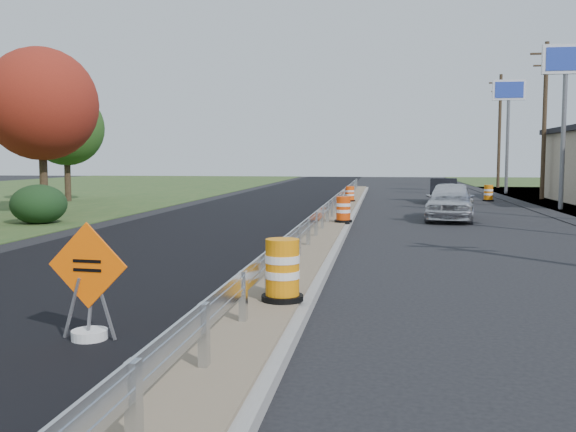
# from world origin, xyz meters

# --- Properties ---
(ground) EXTENTS (140.00, 140.00, 0.00)m
(ground) POSITION_xyz_m (0.00, 0.00, 0.00)
(ground) COLOR black
(ground) RESTS_ON ground
(milled_overlay) EXTENTS (7.20, 120.00, 0.01)m
(milled_overlay) POSITION_xyz_m (-4.40, 10.00, 0.01)
(milled_overlay) COLOR black
(milled_overlay) RESTS_ON ground
(median) EXTENTS (1.60, 55.00, 0.23)m
(median) POSITION_xyz_m (0.00, 8.00, 0.11)
(median) COLOR gray
(median) RESTS_ON ground
(guardrail) EXTENTS (0.10, 46.15, 0.72)m
(guardrail) POSITION_xyz_m (0.00, 9.00, 0.73)
(guardrail) COLOR silver
(guardrail) RESTS_ON median
(pylon_sign_mid) EXTENTS (2.20, 0.30, 7.90)m
(pylon_sign_mid) POSITION_xyz_m (10.50, 16.00, 6.48)
(pylon_sign_mid) COLOR slate
(pylon_sign_mid) RESTS_ON ground
(pylon_sign_north) EXTENTS (2.20, 0.30, 7.90)m
(pylon_sign_north) POSITION_xyz_m (10.50, 30.00, 6.48)
(pylon_sign_north) COLOR slate
(pylon_sign_north) RESTS_ON ground
(utility_pole_nmid) EXTENTS (1.90, 0.26, 9.40)m
(utility_pole_nmid) POSITION_xyz_m (11.50, 24.00, 4.93)
(utility_pole_nmid) COLOR #473523
(utility_pole_nmid) RESTS_ON ground
(utility_pole_north) EXTENTS (1.90, 0.26, 9.40)m
(utility_pole_north) POSITION_xyz_m (11.50, 39.00, 4.93)
(utility_pole_north) COLOR #473523
(utility_pole_north) RESTS_ON ground
(hedge_north) EXTENTS (2.09, 2.09, 1.52)m
(hedge_north) POSITION_xyz_m (-11.00, 6.00, 0.76)
(hedge_north) COLOR black
(hedge_north) RESTS_ON ground
(tree_near_red) EXTENTS (4.95, 4.95, 7.35)m
(tree_near_red) POSITION_xyz_m (-13.00, 10.00, 4.86)
(tree_near_red) COLOR #473523
(tree_near_red) RESTS_ON ground
(tree_near_back) EXTENTS (4.29, 4.29, 6.37)m
(tree_near_back) POSITION_xyz_m (-16.00, 18.00, 4.21)
(tree_near_back) COLOR #473523
(tree_near_back) RESTS_ON ground
(caution_sign) EXTENTS (1.18, 0.49, 1.63)m
(caution_sign) POSITION_xyz_m (-2.06, -8.48, 0.42)
(caution_sign) COLOR white
(caution_sign) RESTS_ON ground
(barrel_median_near) EXTENTS (0.67, 0.67, 0.99)m
(barrel_median_near) POSITION_xyz_m (0.35, -6.67, 0.70)
(barrel_median_near) COLOR black
(barrel_median_near) RESTS_ON median
(barrel_median_mid) EXTENTS (0.62, 0.62, 0.91)m
(barrel_median_mid) POSITION_xyz_m (0.55, 6.09, 0.67)
(barrel_median_mid) COLOR black
(barrel_median_mid) RESTS_ON median
(barrel_median_far) EXTENTS (0.54, 0.54, 0.79)m
(barrel_median_far) POSITION_xyz_m (0.24, 17.23, 0.61)
(barrel_median_far) COLOR black
(barrel_median_far) RESTS_ON median
(barrel_shoulder_mid) EXTENTS (0.64, 0.64, 0.94)m
(barrel_shoulder_mid) POSITION_xyz_m (8.05, 22.02, 0.45)
(barrel_shoulder_mid) COLOR black
(barrel_shoulder_mid) RESTS_ON ground
(car_silver) EXTENTS (2.47, 4.82, 1.57)m
(car_silver) POSITION_xyz_m (4.64, 9.87, 0.79)
(car_silver) COLOR silver
(car_silver) RESTS_ON ground
(car_dark_mid) EXTENTS (1.76, 4.27, 1.38)m
(car_dark_mid) POSITION_xyz_m (5.30, 20.05, 0.69)
(car_dark_mid) COLOR black
(car_dark_mid) RESTS_ON ground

